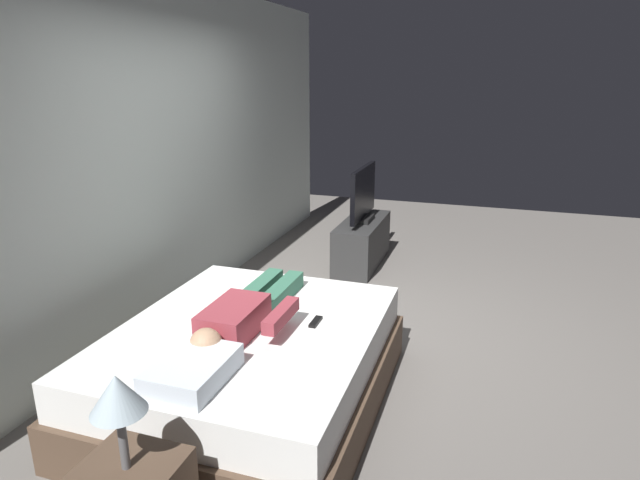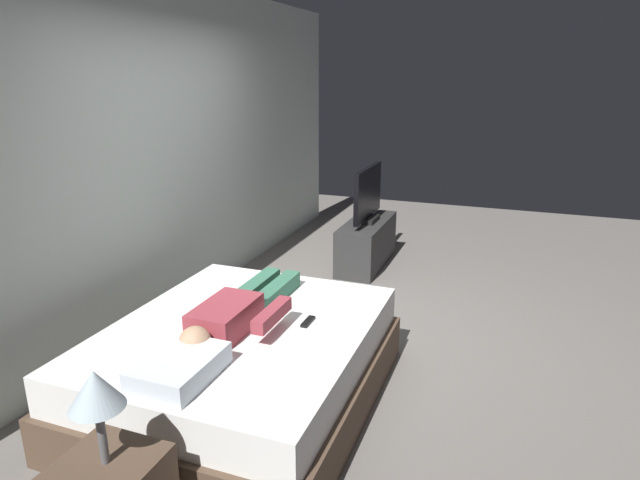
# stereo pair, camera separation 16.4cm
# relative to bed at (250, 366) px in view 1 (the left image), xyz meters

# --- Properties ---
(ground_plane) EXTENTS (10.00, 10.00, 0.00)m
(ground_plane) POSITION_rel_bed_xyz_m (1.03, -0.46, -0.26)
(ground_plane) COLOR slate
(back_wall) EXTENTS (6.40, 0.10, 2.80)m
(back_wall) POSITION_rel_bed_xyz_m (1.43, 1.28, 1.14)
(back_wall) COLOR silver
(back_wall) RESTS_ON ground
(bed) EXTENTS (1.93, 1.60, 0.54)m
(bed) POSITION_rel_bed_xyz_m (0.00, 0.00, 0.00)
(bed) COLOR brown
(bed) RESTS_ON ground
(pillow) EXTENTS (0.48, 0.34, 0.12)m
(pillow) POSITION_rel_bed_xyz_m (-0.64, 0.00, 0.34)
(pillow) COLOR white
(pillow) RESTS_ON bed
(person) EXTENTS (1.26, 0.46, 0.18)m
(person) POSITION_rel_bed_xyz_m (0.03, 0.03, 0.36)
(person) COLOR #993842
(person) RESTS_ON bed
(remote) EXTENTS (0.15, 0.04, 0.02)m
(remote) POSITION_rel_bed_xyz_m (0.18, -0.38, 0.29)
(remote) COLOR black
(remote) RESTS_ON bed
(tv_stand) EXTENTS (1.10, 0.40, 0.50)m
(tv_stand) POSITION_rel_bed_xyz_m (2.80, -0.02, -0.01)
(tv_stand) COLOR #2D2D2D
(tv_stand) RESTS_ON ground
(tv) EXTENTS (0.88, 0.20, 0.59)m
(tv) POSITION_rel_bed_xyz_m (2.80, -0.02, 0.52)
(tv) COLOR black
(tv) RESTS_ON tv_stand
(lamp) EXTENTS (0.22, 0.22, 0.42)m
(lamp) POSITION_rel_bed_xyz_m (-1.26, -0.06, 0.59)
(lamp) COLOR #59595B
(lamp) RESTS_ON nightstand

